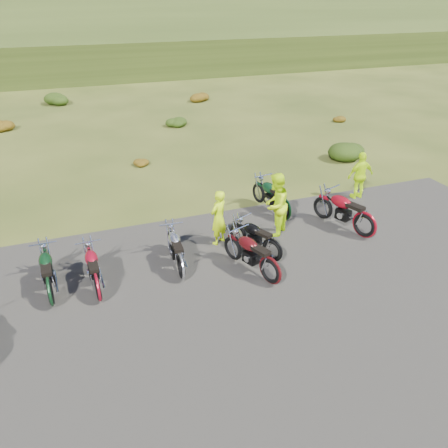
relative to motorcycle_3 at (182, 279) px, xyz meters
name	(u,v)px	position (x,y,z in m)	size (l,w,h in m)	color
ground	(223,289)	(0.85, -0.79, 0.00)	(300.00, 300.00, 0.00)	#303D14
gravel_pad	(256,344)	(0.85, -2.79, 0.00)	(20.00, 12.00, 0.04)	black
hill_slope	(82,51)	(0.85, 49.21, 0.00)	(300.00, 46.00, 3.00)	#303E14
hill_plateau	(64,21)	(0.85, 109.21, 0.00)	(300.00, 90.00, 9.17)	#303E14
shrub_2	(1,124)	(-5.35, 15.81, 0.38)	(1.30, 1.30, 0.77)	brown
shrub_3	(57,97)	(-2.45, 21.11, 0.46)	(1.56, 1.56, 0.92)	#1C350D
shrub_4	(139,161)	(0.45, 8.41, 0.23)	(0.77, 0.77, 0.45)	brown
shrub_5	(175,121)	(3.35, 13.71, 0.31)	(1.03, 1.03, 0.61)	#1C350D
shrub_6	(198,95)	(6.25, 19.01, 0.38)	(1.30, 1.30, 0.77)	brown
shrub_7	(348,148)	(9.15, 6.31, 0.46)	(1.56, 1.56, 0.92)	#1C350D
shrub_8	(337,117)	(12.05, 11.61, 0.23)	(0.77, 0.77, 0.45)	brown
motorcycle_1	(100,300)	(-2.06, -0.18, 0.00)	(1.94, 0.65, 1.02)	maroon
motorcycle_2	(53,305)	(-3.11, 0.01, 0.00)	(2.01, 0.67, 1.05)	black
motorcycle_3	(182,279)	(0.00, 0.00, 0.00)	(1.96, 0.65, 1.03)	#B4B4B9
motorcycle_4	(269,284)	(2.02, -0.96, 0.00)	(2.10, 0.70, 1.10)	#420B0D
motorcycle_5	(272,261)	(2.51, -0.05, 0.00)	(1.89, 0.63, 0.99)	black
motorcycle_6	(362,238)	(5.60, 0.19, 0.00)	(2.29, 0.76, 1.20)	maroon
motorcycle_7	(283,220)	(3.88, 2.00, 0.00)	(2.14, 0.71, 1.12)	black
person_middle	(218,218)	(1.47, 1.33, 0.82)	(0.59, 0.39, 1.63)	#B9E40C
person_right_a	(275,206)	(3.20, 1.27, 0.96)	(0.93, 0.72, 1.91)	#B9E40C
person_right_b	(360,176)	(7.09, 2.61, 0.83)	(0.97, 0.41, 1.66)	#B9E40C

